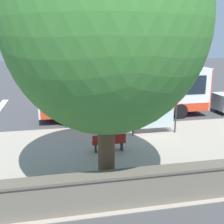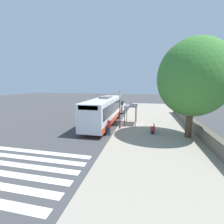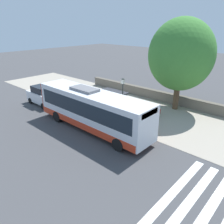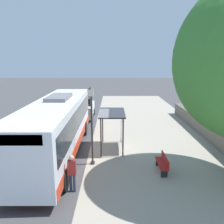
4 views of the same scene
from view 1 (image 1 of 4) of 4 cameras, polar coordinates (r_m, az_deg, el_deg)
ground_plane at (r=17.76m, az=5.56°, el=-2.41°), size 120.00×120.00×0.00m
sidewalk_plaza at (r=13.77m, az=11.15°, el=-7.64°), size 9.00×44.00×0.02m
stone_wall at (r=10.28m, az=20.23°, el=-12.69°), size 0.60×20.00×1.15m
bus at (r=18.98m, az=2.70°, el=4.40°), size 2.68×11.36×3.52m
bus_shelter at (r=15.87m, az=8.20°, el=3.09°), size 1.60×2.78×2.49m
pedestrian at (r=17.01m, az=-9.48°, el=0.29°), size 0.34×0.23×1.74m
bench at (r=13.21m, az=-0.65°, el=-6.16°), size 0.40×1.57×0.88m
street_lamp_near at (r=16.37m, az=-0.36°, el=5.48°), size 0.28×0.28×4.35m
shade_tree at (r=9.05m, az=-1.30°, el=17.79°), size 6.39×6.39×9.18m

